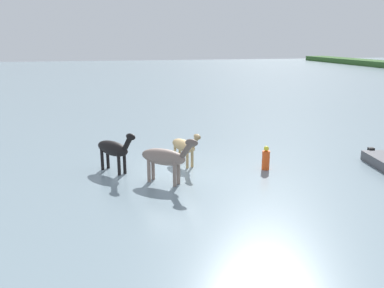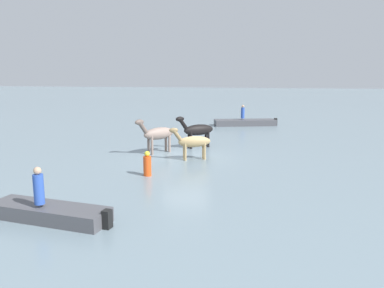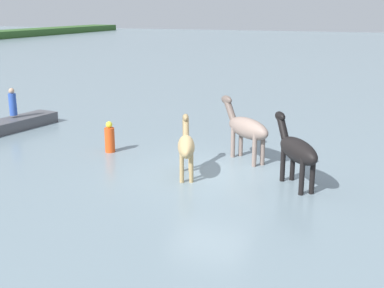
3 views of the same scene
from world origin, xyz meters
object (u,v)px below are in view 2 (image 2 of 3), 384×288
object	(u,v)px
horse_dun_straggler	(197,130)
person_spotter_bow	(39,187)
horse_chestnut_trailing	(193,142)
buoy_channel_marker	(147,165)
horse_pinto_flank	(158,134)
person_helmsman_aft	(243,112)
boat_dinghy_port	(50,215)
boat_motor_center	(245,123)

from	to	relation	value
horse_dun_straggler	person_spotter_bow	bearing A→B (deg)	40.01
horse_chestnut_trailing	buoy_channel_marker	size ratio (longest dim) A/B	1.94
horse_pinto_flank	horse_dun_straggler	world-z (taller)	horse_pinto_flank
horse_dun_straggler	person_helmsman_aft	bearing A→B (deg)	-138.98
horse_pinto_flank	person_helmsman_aft	world-z (taller)	horse_pinto_flank
horse_dun_straggler	person_helmsman_aft	xyz separation A→B (m)	(-2.33, -10.96, 0.05)
boat_dinghy_port	boat_motor_center	distance (m)	24.02
person_spotter_bow	person_helmsman_aft	world-z (taller)	person_helmsman_aft
horse_chestnut_trailing	horse_dun_straggler	distance (m)	3.36
boat_dinghy_port	boat_motor_center	world-z (taller)	boat_motor_center
horse_pinto_flank	buoy_channel_marker	bearing A→B (deg)	48.15
person_spotter_bow	person_helmsman_aft	distance (m)	24.29
boat_motor_center	person_helmsman_aft	world-z (taller)	person_helmsman_aft
horse_chestnut_trailing	horse_dun_straggler	size ratio (longest dim) A/B	0.96
horse_dun_straggler	boat_motor_center	bearing A→B (deg)	-140.33
buoy_channel_marker	horse_dun_straggler	bearing A→B (deg)	-99.64
horse_dun_straggler	person_spotter_bow	world-z (taller)	horse_dun_straggler
horse_pinto_flank	person_spotter_bow	bearing A→B (deg)	33.64
horse_chestnut_trailing	boat_motor_center	world-z (taller)	horse_chestnut_trailing
person_helmsman_aft	horse_chestnut_trailing	bearing A→B (deg)	81.93
person_helmsman_aft	buoy_channel_marker	xyz separation A→B (m)	(3.50, 17.90, -0.65)
boat_dinghy_port	person_spotter_bow	size ratio (longest dim) A/B	3.61
horse_chestnut_trailing	boat_motor_center	distance (m)	14.39
horse_chestnut_trailing	horse_dun_straggler	bearing A→B (deg)	-107.73
horse_dun_straggler	boat_motor_center	distance (m)	11.19
horse_chestnut_trailing	person_helmsman_aft	distance (m)	14.45
horse_dun_straggler	boat_dinghy_port	size ratio (longest dim) A/B	0.54
horse_chestnut_trailing	horse_pinto_flank	bearing A→B (deg)	-52.21
horse_pinto_flank	boat_motor_center	size ratio (longest dim) A/B	0.42
person_helmsman_aft	buoy_channel_marker	size ratio (longest dim) A/B	1.04
horse_pinto_flank	boat_motor_center	distance (m)	13.72
boat_dinghy_port	person_spotter_bow	distance (m)	1.00
boat_motor_center	person_helmsman_aft	size ratio (longest dim) A/B	4.72
horse_dun_straggler	person_helmsman_aft	world-z (taller)	horse_dun_straggler
boat_motor_center	buoy_channel_marker	world-z (taller)	buoy_channel_marker
horse_chestnut_trailing	boat_motor_center	size ratio (longest dim) A/B	0.39
horse_chestnut_trailing	person_spotter_bow	size ratio (longest dim) A/B	1.86
person_spotter_bow	horse_pinto_flank	bearing A→B (deg)	-95.10
horse_chestnut_trailing	person_spotter_bow	distance (m)	9.95
horse_chestnut_trailing	horse_dun_straggler	world-z (taller)	horse_dun_straggler
person_helmsman_aft	buoy_channel_marker	world-z (taller)	person_helmsman_aft
boat_motor_center	horse_pinto_flank	bearing A→B (deg)	55.69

